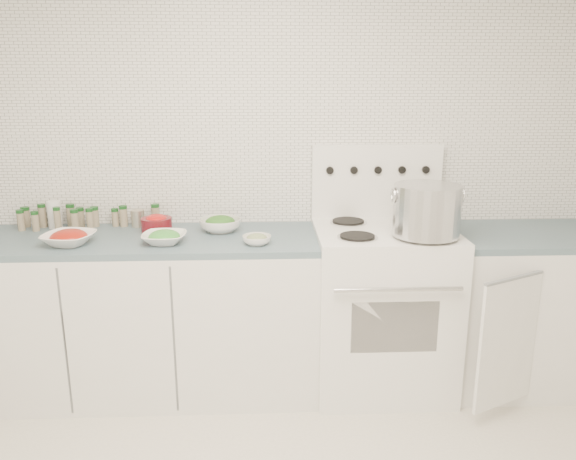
# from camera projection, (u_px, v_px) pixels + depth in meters

# --- Properties ---
(room_walls) EXTENTS (3.54, 3.04, 2.52)m
(room_walls) POSITION_uv_depth(u_px,v_px,m) (322.00, 135.00, 1.75)
(room_walls) COLOR white
(room_walls) RESTS_ON ground
(counter_left) EXTENTS (1.85, 0.62, 0.90)m
(counter_left) POSITION_uv_depth(u_px,v_px,m) (151.00, 314.00, 3.15)
(counter_left) COLOR white
(counter_left) RESTS_ON ground
(stove) EXTENTS (0.76, 0.70, 1.36)m
(stove) POSITION_uv_depth(u_px,v_px,m) (381.00, 303.00, 3.19)
(stove) COLOR white
(stove) RESTS_ON ground
(counter_right) EXTENTS (0.89, 0.81, 0.90)m
(counter_right) POSITION_uv_depth(u_px,v_px,m) (522.00, 308.00, 3.24)
(counter_right) COLOR white
(counter_right) RESTS_ON ground
(stock_pot) EXTENTS (0.37, 0.34, 0.26)m
(stock_pot) POSITION_uv_depth(u_px,v_px,m) (427.00, 208.00, 2.87)
(stock_pot) COLOR silver
(stock_pot) RESTS_ON stove
(bowl_tomato) EXTENTS (0.30, 0.30, 0.09)m
(bowl_tomato) POSITION_uv_depth(u_px,v_px,m) (69.00, 238.00, 2.89)
(bowl_tomato) COLOR white
(bowl_tomato) RESTS_ON counter_left
(bowl_snowpea) EXTENTS (0.24, 0.24, 0.08)m
(bowl_snowpea) POSITION_uv_depth(u_px,v_px,m) (164.00, 237.00, 2.92)
(bowl_snowpea) COLOR white
(bowl_snowpea) RESTS_ON counter_left
(bowl_broccoli) EXTENTS (0.25, 0.25, 0.09)m
(bowl_broccoli) POSITION_uv_depth(u_px,v_px,m) (220.00, 224.00, 3.14)
(bowl_broccoli) COLOR white
(bowl_broccoli) RESTS_ON counter_left
(bowl_zucchini) EXTENTS (0.19, 0.19, 0.06)m
(bowl_zucchini) POSITION_uv_depth(u_px,v_px,m) (257.00, 239.00, 2.90)
(bowl_zucchini) COLOR white
(bowl_zucchini) RESTS_ON counter_left
(bowl_pepper) EXTENTS (0.17, 0.17, 0.11)m
(bowl_pepper) POSITION_uv_depth(u_px,v_px,m) (157.00, 224.00, 3.12)
(bowl_pepper) COLOR #5C0F17
(bowl_pepper) RESTS_ON counter_left
(salt_canister) EXTENTS (0.08, 0.08, 0.16)m
(salt_canister) POSITION_uv_depth(u_px,v_px,m) (55.00, 214.00, 3.22)
(salt_canister) COLOR white
(salt_canister) RESTS_ON counter_left
(tin_can) EXTENTS (0.09, 0.09, 0.10)m
(tin_can) POSITION_uv_depth(u_px,v_px,m) (138.00, 218.00, 3.25)
(tin_can) COLOR #B5AC99
(tin_can) RESTS_ON counter_left
(spice_cluster) EXTENTS (0.79, 0.16, 0.14)m
(spice_cluster) POSITION_uv_depth(u_px,v_px,m) (77.00, 217.00, 3.21)
(spice_cluster) COLOR gray
(spice_cluster) RESTS_ON counter_left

